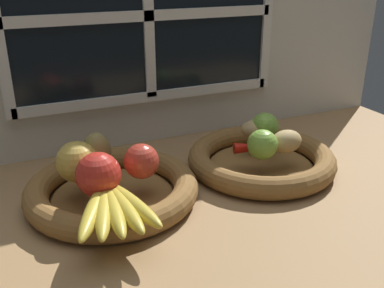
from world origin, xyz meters
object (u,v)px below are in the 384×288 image
object	(u,v)px
apple_golden_left	(77,162)
banana_bunch_front	(113,206)
fruit_bowl_left	(112,189)
fruit_bowl_right	(261,159)
apple_red_right	(141,161)
potato_back	(259,130)
potato_small	(286,141)
chili_pepper	(260,147)
lime_near	(262,145)
lime_far	(265,127)
pear_brown	(97,151)
apple_red_front	(98,175)

from	to	relation	value
apple_golden_left	banana_bunch_front	xyz separation A→B (cm)	(2.81, -13.96, -2.48)
fruit_bowl_left	fruit_bowl_right	size ratio (longest dim) A/B	1.02
apple_red_right	potato_back	bearing A→B (deg)	13.27
fruit_bowl_right	potato_small	world-z (taller)	potato_small
apple_golden_left	chili_pepper	size ratio (longest dim) A/B	0.67
lime_near	chili_pepper	size ratio (longest dim) A/B	0.55
lime_far	pear_brown	bearing A→B (deg)	179.73
lime_near	chili_pepper	bearing A→B (deg)	62.05
fruit_bowl_right	lime_near	size ratio (longest dim) A/B	5.13
fruit_bowl_left	apple_golden_left	distance (cm)	8.72
apple_golden_left	potato_back	size ratio (longest dim) A/B	0.95
fruit_bowl_left	banana_bunch_front	xyz separation A→B (cm)	(-2.98, -12.68, 3.91)
potato_back	lime_far	bearing A→B (deg)	-27.26
potato_back	lime_far	distance (cm)	1.50
pear_brown	chili_pepper	bearing A→B (deg)	-10.02
potato_small	lime_near	world-z (taller)	lime_near
banana_bunch_front	apple_golden_left	bearing A→B (deg)	101.37
apple_red_front	lime_far	xyz separation A→B (cm)	(40.24, 10.00, -0.79)
fruit_bowl_left	chili_pepper	world-z (taller)	chili_pepper
potato_small	fruit_bowl_left	bearing A→B (deg)	174.47
fruit_bowl_left	pear_brown	world-z (taller)	pear_brown
apple_golden_left	apple_red_front	world-z (taller)	apple_red_front
apple_golden_left	apple_red_front	bearing A→B (deg)	-71.75
fruit_bowl_right	apple_red_right	size ratio (longest dim) A/B	4.83
chili_pepper	potato_small	bearing A→B (deg)	-7.51
potato_small	banana_bunch_front	bearing A→B (deg)	-167.16
apple_golden_left	potato_back	distance (cm)	41.58
apple_golden_left	apple_red_front	xyz separation A→B (cm)	(2.29, -6.94, 0.10)
apple_red_right	lime_far	xyz separation A→B (cm)	(31.42, 6.56, -0.18)
apple_red_right	apple_golden_left	xyz separation A→B (cm)	(-11.11, 3.50, 0.51)
pear_brown	potato_back	xyz separation A→B (cm)	(37.01, 0.40, -1.47)
fruit_bowl_left	apple_golden_left	size ratio (longest dim) A/B	4.27
apple_red_front	fruit_bowl_right	bearing A→B (deg)	8.73
pear_brown	lime_near	distance (cm)	33.09
chili_pepper	lime_near	bearing A→B (deg)	-101.45
potato_small	apple_golden_left	bearing A→B (deg)	173.52
pear_brown	potato_back	bearing A→B (deg)	0.62
potato_back	chili_pepper	size ratio (longest dim) A/B	0.70
fruit_bowl_right	lime_far	size ratio (longest dim) A/B	5.10
apple_golden_left	pear_brown	size ratio (longest dim) A/B	1.00
lime_far	chili_pepper	xyz separation A→B (cm)	(-4.70, -5.73, -1.99)
fruit_bowl_right	pear_brown	distance (cm)	35.64
potato_back	fruit_bowl_left	bearing A→B (deg)	-172.13
potato_back	chili_pepper	xyz separation A→B (cm)	(-3.56, -6.31, -1.19)
lime_far	chili_pepper	distance (cm)	7.67
lime_far	lime_near	bearing A→B (deg)	-125.84
fruit_bowl_right	potato_small	size ratio (longest dim) A/B	4.40
lime_far	apple_red_front	bearing A→B (deg)	-166.05
potato_back	banana_bunch_front	bearing A→B (deg)	-155.48
potato_small	lime_far	bearing A→B (deg)	91.49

